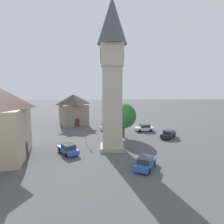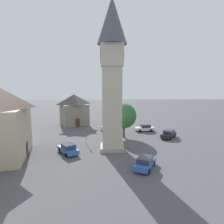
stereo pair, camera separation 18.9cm
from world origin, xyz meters
The scene contains 11 objects.
ground_plane centered at (0.00, 0.00, 0.00)m, with size 200.00×200.00×0.00m, color #4C4C4F.
clock_tower centered at (0.00, 0.00, 13.62)m, with size 4.47×4.47×23.24m.
car_blue_kerb centered at (7.35, 3.89, 0.76)m, with size 4.44×3.41×1.53m.
car_silver_kerb centered at (-11.63, 7.53, 0.76)m, with size 2.08×4.26×1.53m.
car_red_corner centered at (-6.25, 11.13, 0.76)m, with size 4.29×3.87×1.53m.
car_white_side centered at (1.90, -6.63, 0.76)m, with size 4.34×3.77×1.53m.
car_black_far centered at (-13.44, -0.50, 0.76)m, with size 4.32×3.82×1.53m.
pedestrian centered at (-6.27, -0.69, 1.01)m, with size 0.50×0.37×1.69m.
tree centered at (-7.07, 2.50, 4.23)m, with size 4.86×4.86×6.67m.
building_terrace_right centered at (-18.89, -9.08, 3.97)m, with size 8.00×8.35×7.77m.
road_sign centered at (-2.65, -4.36, 1.90)m, with size 0.60×0.07×2.80m.
Camera 1 is at (29.94, -0.98, 10.37)m, focal length 31.11 mm.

